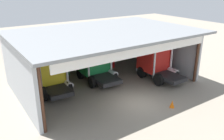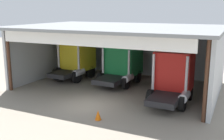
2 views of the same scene
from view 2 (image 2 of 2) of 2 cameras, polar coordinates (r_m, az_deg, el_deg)
ground_plane at (r=18.16m, az=-4.51°, el=-7.08°), size 80.00×80.00×0.00m
workshop_shed at (r=22.14m, az=2.37°, el=5.71°), size 15.29×10.62×4.87m
truck_yellow_center_left_bay at (r=24.68m, az=-7.45°, el=2.56°), size 2.62×4.65×3.65m
truck_green_left_bay at (r=22.88m, az=2.10°, el=1.59°), size 2.77×5.11×3.28m
truck_red_center_bay at (r=18.59m, az=12.62°, el=-1.21°), size 2.53×4.72×3.39m
oil_drum at (r=26.13m, az=0.62°, el=0.01°), size 0.58×0.58×0.85m
tool_cart at (r=23.92m, az=10.28°, el=-1.19°), size 0.90×0.60×1.00m
traffic_cone at (r=15.57m, az=-2.92°, el=-9.36°), size 0.36×0.36×0.56m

